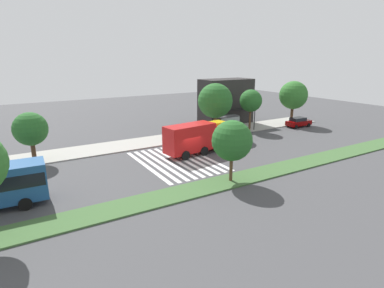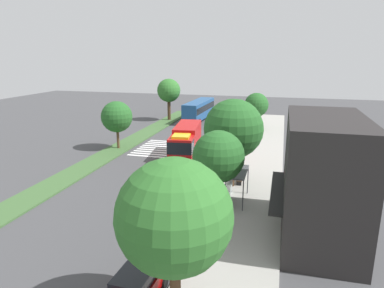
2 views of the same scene
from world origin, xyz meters
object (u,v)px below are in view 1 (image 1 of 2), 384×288
(parked_car_mid, at_px, (298,122))
(bus_stop_shelter, at_px, (229,121))
(sidewalk_tree_west, at_px, (215,101))
(fire_truck, at_px, (200,136))
(median_tree_west, at_px, (232,141))
(street_lamp, at_px, (255,108))
(sidewalk_tree_east, at_px, (293,95))
(sidewalk_tree_center, at_px, (251,101))
(bench_near_shelter, at_px, (208,132))
(sidewalk_tree_far_west, at_px, (30,129))

(parked_car_mid, bearing_deg, bus_stop_shelter, 170.10)
(sidewalk_tree_west, bearing_deg, fire_truck, -136.93)
(fire_truck, xyz_separation_m, parked_car_mid, (22.17, 3.89, -1.24))
(fire_truck, xyz_separation_m, median_tree_west, (-2.42, -9.36, 1.95))
(street_lamp, bearing_deg, sidewalk_tree_west, 176.91)
(bus_stop_shelter, distance_m, sidewalk_tree_east, 13.67)
(street_lamp, xyz_separation_m, sidewalk_tree_west, (-7.41, 0.40, 1.67))
(parked_car_mid, height_order, sidewalk_tree_center, sidewalk_tree_center)
(bus_stop_shelter, height_order, street_lamp, street_lamp)
(parked_car_mid, xyz_separation_m, bus_stop_shelter, (-12.58, 2.73, 1.04))
(parked_car_mid, relative_size, median_tree_west, 0.78)
(sidewalk_tree_west, relative_size, sidewalk_tree_east, 1.04)
(street_lamp, distance_m, sidewalk_tree_center, 1.39)
(parked_car_mid, height_order, sidewalk_tree_east, sidewalk_tree_east)
(street_lamp, xyz_separation_m, sidewalk_tree_center, (-0.60, 0.40, 1.19))
(bus_stop_shelter, xyz_separation_m, bench_near_shelter, (-4.00, -0.01, -1.30))
(sidewalk_tree_far_west, distance_m, median_tree_west, 21.83)
(bus_stop_shelter, height_order, sidewalk_tree_west, sidewalk_tree_west)
(street_lamp, bearing_deg, sidewalk_tree_center, 146.45)
(bus_stop_shelter, distance_m, median_tree_west, 20.10)
(parked_car_mid, distance_m, sidewalk_tree_center, 9.93)
(bench_near_shelter, bearing_deg, parked_car_mid, -9.32)
(sidewalk_tree_west, bearing_deg, street_lamp, -3.09)
(bench_near_shelter, xyz_separation_m, sidewalk_tree_center, (7.73, -0.52, 4.18))
(bench_near_shelter, distance_m, sidewalk_tree_east, 17.86)
(sidewalk_tree_far_west, bearing_deg, sidewalk_tree_west, 0.00)
(sidewalk_tree_center, xyz_separation_m, sidewalk_tree_east, (9.55, -0.00, 0.29))
(bench_near_shelter, xyz_separation_m, sidewalk_tree_west, (0.92, -0.52, 4.66))
(parked_car_mid, distance_m, bench_near_shelter, 16.80)
(sidewalk_tree_far_west, relative_size, sidewalk_tree_east, 0.76)
(bench_near_shelter, xyz_separation_m, sidewalk_tree_east, (17.28, -0.52, 4.48))
(sidewalk_tree_west, xyz_separation_m, sidewalk_tree_center, (6.81, 0.00, -0.48))
(sidewalk_tree_center, bearing_deg, bench_near_shelter, 176.13)
(bench_near_shelter, height_order, street_lamp, street_lamp)
(parked_car_mid, xyz_separation_m, bench_near_shelter, (-16.58, 2.72, -0.26))
(bus_stop_shelter, bearing_deg, street_lamp, -12.13)
(median_tree_west, bearing_deg, sidewalk_tree_west, 59.96)
(sidewalk_tree_east, bearing_deg, sidewalk_tree_far_west, 180.00)
(sidewalk_tree_far_west, bearing_deg, bus_stop_shelter, 1.11)
(sidewalk_tree_east, bearing_deg, sidewalk_tree_center, 180.00)
(street_lamp, bearing_deg, bus_stop_shelter, 167.87)
(sidewalk_tree_far_west, bearing_deg, sidewalk_tree_east, 0.00)
(bench_near_shelter, relative_size, street_lamp, 0.28)
(sidewalk_tree_west, xyz_separation_m, median_tree_west, (-8.93, -15.44, -1.22))
(bus_stop_shelter, distance_m, sidewalk_tree_west, 4.60)
(bus_stop_shelter, distance_m, street_lamp, 4.75)
(sidewalk_tree_west, relative_size, median_tree_west, 1.32)
(fire_truck, relative_size, median_tree_west, 1.61)
(street_lamp, distance_m, median_tree_west, 22.22)
(bus_stop_shelter, relative_size, street_lamp, 0.60)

